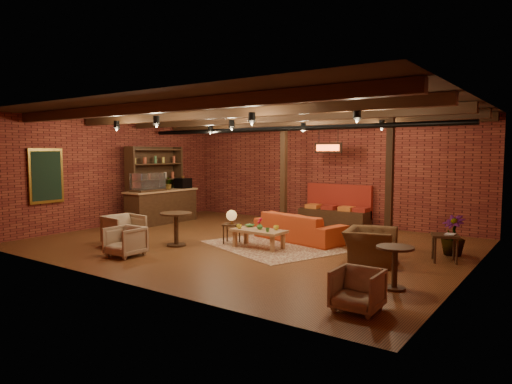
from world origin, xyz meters
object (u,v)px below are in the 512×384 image
Objects in this scene: side_table_lamp at (232,218)px; armchair_b at (125,240)px; coffee_table at (258,232)px; round_table_right at (395,261)px; round_table_left at (176,223)px; sofa at (300,227)px; armchair_right at (370,240)px; side_table_book at (445,236)px; armchair_a at (124,229)px; armchair_far at (357,288)px; plant_tall at (455,195)px.

side_table_lamp is 1.17× the size of armchair_b.
armchair_b is at bearing -128.26° from coffee_table.
round_table_right is at bearing -20.27° from coffee_table.
side_table_lamp is 1.33m from round_table_left.
sofa is at bearing 46.65° from side_table_lamp.
armchair_b is 1.00× the size of round_table_right.
sofa is 3.03× the size of round_table_left.
round_table_left is 4.52m from armchair_right.
round_table_right reaches higher than coffee_table.
sofa is 3.52m from side_table_book.
armchair_right is 1.51× the size of round_table_right.
sofa is 4.28m from armchair_a.
side_table_book is (1.19, 0.99, 0.06)m from armchair_right.
armchair_right is at bearing 164.75° from sofa.
armchair_a is at bearing -157.67° from side_table_book.
armchair_right is (2.32, -1.21, 0.12)m from sofa.
armchair_b reaches higher than sofa.
armchair_a reaches higher than armchair_b.
sofa is 4.25m from armchair_b.
armchair_b is at bearing -149.05° from side_table_book.
armchair_far is at bearing -18.00° from round_table_left.
armchair_b is 5.13m from armchair_right.
sofa is at bearing 176.47° from side_table_book.
coffee_table is at bearing 80.42° from armchair_right.
coffee_table is 2.68m from armchair_right.
armchair_right is at bearing -65.03° from armchair_a.
round_table_left is 5.94m from side_table_book.
armchair_right reaches higher than round_table_left.
sofa is 3.41× the size of armchair_b.
side_table_lamp is at bearing 162.74° from round_table_right.
armchair_a is (-2.76, -1.64, 0.02)m from coffee_table.
armchair_a is (-3.12, -2.94, 0.06)m from sofa.
side_table_book is at bearing 12.48° from side_table_lamp.
armchair_far is 0.25× the size of plant_tall.
armchair_far is (-0.30, -3.74, -0.19)m from side_table_book.
plant_tall is at bearing -159.31° from sofa.
round_table_left reaches higher than side_table_book.
sofa is at bearing 141.21° from round_table_right.
side_table_book is (3.86, 1.08, 0.14)m from coffee_table.
side_table_lamp is (-0.83, 0.04, 0.24)m from coffee_table.
round_table_left is 5.57m from armchair_far.
side_table_lamp is 0.77× the size of armchair_right.
armchair_b is (0.92, -0.70, -0.06)m from armchair_a.
round_table_right is (3.65, -1.35, 0.09)m from coffee_table.
armchair_a is 5.70m from armchair_right.
side_table_lamp is at bearing -159.27° from plant_tall.
round_table_left is at bearing 175.62° from round_table_right.
sofa is 2.92× the size of side_table_lamp.
sofa is 2.95× the size of armchair_a.
round_table_left is at bearing 59.22° from sofa.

